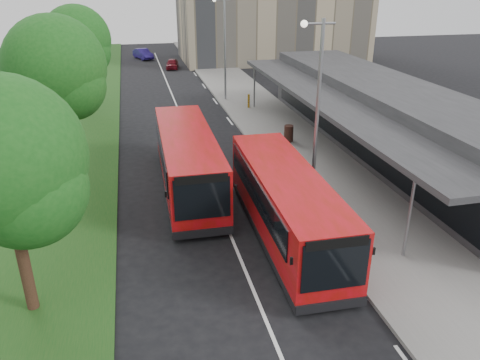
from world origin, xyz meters
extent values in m
plane|color=black|center=(0.00, 0.00, 0.00)|extent=(120.00, 120.00, 0.00)
cube|color=slate|center=(6.00, 20.00, 0.07)|extent=(5.00, 80.00, 0.15)
cube|color=#194716|center=(-7.00, 20.00, 0.05)|extent=(5.00, 80.00, 0.10)
cube|color=silver|center=(0.00, 15.00, 0.01)|extent=(0.12, 70.00, 0.01)
cube|color=silver|center=(3.30, -2.00, 0.01)|extent=(0.12, 2.00, 0.01)
cube|color=silver|center=(3.30, 4.00, 0.01)|extent=(0.12, 2.00, 0.01)
cube|color=silver|center=(3.30, 10.00, 0.01)|extent=(0.12, 2.00, 0.01)
cube|color=silver|center=(3.30, 16.00, 0.01)|extent=(0.12, 2.00, 0.01)
cube|color=silver|center=(3.30, 22.00, 0.01)|extent=(0.12, 2.00, 0.01)
cube|color=silver|center=(3.30, 28.00, 0.01)|extent=(0.12, 2.00, 0.01)
cube|color=silver|center=(3.30, 34.00, 0.01)|extent=(0.12, 2.00, 0.01)
cube|color=silver|center=(3.30, 40.00, 0.01)|extent=(0.12, 2.00, 0.01)
cube|color=silver|center=(3.30, 46.00, 0.01)|extent=(0.12, 2.00, 0.01)
cube|color=#29292B|center=(11.00, 8.00, 2.00)|extent=(5.00, 26.00, 4.00)
cube|color=black|center=(8.48, 8.00, 1.60)|extent=(0.06, 24.00, 2.20)
cube|color=#29292B|center=(7.20, 8.00, 3.30)|extent=(2.80, 26.00, 0.25)
cylinder|color=gray|center=(5.90, -3.00, 1.65)|extent=(0.12, 0.12, 3.30)
cylinder|color=gray|center=(5.90, 19.00, 1.65)|extent=(0.12, 0.12, 3.30)
cylinder|color=#311D13|center=(-7.00, -3.00, 1.82)|extent=(0.36, 0.36, 3.64)
sphere|color=#155116|center=(-7.00, -3.00, 5.13)|extent=(4.63, 4.63, 4.63)
sphere|color=#155116|center=(-6.40, -3.40, 4.30)|extent=(3.31, 3.31, 3.31)
cylinder|color=#311D13|center=(-7.00, 9.00, 1.97)|extent=(0.36, 0.36, 3.94)
sphere|color=#155116|center=(-7.00, 9.00, 5.56)|extent=(5.02, 5.02, 5.02)
sphere|color=#155116|center=(-6.40, 8.60, 4.66)|extent=(3.59, 3.59, 3.59)
sphere|color=#155116|center=(-7.50, 9.50, 4.93)|extent=(3.94, 3.94, 3.94)
cylinder|color=#311D13|center=(-7.00, 21.00, 1.92)|extent=(0.36, 0.36, 3.85)
sphere|color=#155116|center=(-7.00, 21.00, 5.42)|extent=(4.90, 4.90, 4.90)
sphere|color=#155116|center=(-6.40, 20.60, 4.55)|extent=(3.50, 3.50, 3.50)
sphere|color=#155116|center=(-7.50, 21.50, 4.81)|extent=(3.85, 3.85, 3.85)
cylinder|color=gray|center=(4.20, 2.00, 4.15)|extent=(0.16, 0.16, 8.00)
cylinder|color=gray|center=(4.00, 2.00, 7.95)|extent=(1.40, 0.10, 0.10)
sphere|color=silver|center=(3.40, 2.00, 7.95)|extent=(0.28, 0.28, 0.28)
cylinder|color=gray|center=(4.20, 22.00, 4.15)|extent=(0.16, 0.16, 8.00)
cylinder|color=gray|center=(4.00, 22.00, 7.95)|extent=(1.40, 0.10, 0.10)
sphere|color=silver|center=(3.40, 22.00, 7.95)|extent=(0.28, 0.28, 0.28)
cube|color=red|center=(2.11, -0.49, 1.55)|extent=(2.49, 9.78, 2.46)
cube|color=black|center=(2.11, -0.49, 0.35)|extent=(2.51, 9.80, 0.28)
cube|color=black|center=(2.02, -5.37, 1.81)|extent=(2.09, 0.09, 1.62)
cube|color=black|center=(2.20, 4.40, 1.95)|extent=(2.04, 0.09, 1.21)
cube|color=black|center=(0.94, -0.19, 1.99)|extent=(0.20, 8.34, 1.11)
cube|color=black|center=(3.29, -0.23, 1.99)|extent=(0.20, 8.34, 1.11)
cube|color=black|center=(2.02, -5.38, 0.37)|extent=(2.32, 0.12, 0.32)
cube|color=black|center=(2.02, -5.38, 2.60)|extent=(1.95, 0.08, 0.32)
cube|color=black|center=(0.73, -5.14, 2.04)|extent=(0.08, 0.08, 0.23)
cube|color=black|center=(3.32, -5.19, 2.04)|extent=(0.08, 0.08, 0.23)
cylinder|color=black|center=(1.08, -3.62, 0.42)|extent=(0.29, 0.84, 0.83)
cylinder|color=black|center=(3.03, -3.66, 0.42)|extent=(0.29, 0.84, 0.83)
cylinder|color=black|center=(1.19, 2.68, 0.42)|extent=(0.29, 0.84, 0.83)
cylinder|color=black|center=(3.14, 2.65, 0.42)|extent=(0.29, 0.84, 0.83)
cube|color=red|center=(-1.07, 4.94, 1.61)|extent=(2.54, 10.15, 2.55)
cube|color=black|center=(-1.07, 4.94, 0.37)|extent=(2.56, 10.17, 0.29)
cube|color=black|center=(-1.13, -0.13, 1.88)|extent=(2.17, 0.08, 1.69)
cube|color=black|center=(-1.00, 10.02, 2.02)|extent=(2.12, 0.08, 1.25)
cube|color=black|center=(-2.29, 5.25, 2.07)|extent=(0.16, 8.67, 1.16)
cube|color=black|center=(0.16, 5.22, 2.07)|extent=(0.16, 8.67, 1.16)
cube|color=black|center=(-1.13, -0.14, 0.39)|extent=(2.41, 0.11, 0.34)
cube|color=black|center=(-1.13, -0.14, 2.70)|extent=(2.02, 0.07, 0.34)
cube|color=black|center=(-2.48, 0.10, 2.12)|extent=(0.08, 0.08, 0.24)
cube|color=black|center=(0.22, 0.06, 2.12)|extent=(0.08, 0.08, 0.24)
cylinder|color=black|center=(-2.12, 1.68, 0.43)|extent=(0.30, 0.87, 0.87)
cylinder|color=black|center=(-0.10, 1.65, 0.43)|extent=(0.30, 0.87, 0.87)
cylinder|color=black|center=(-2.04, 8.23, 0.43)|extent=(0.30, 0.87, 0.87)
cylinder|color=black|center=(-0.02, 8.20, 0.43)|extent=(0.30, 0.87, 0.87)
cylinder|color=#311A14|center=(5.87, 10.35, 0.66)|extent=(0.62, 0.62, 1.02)
cylinder|color=#E7A10C|center=(5.41, 18.84, 0.68)|extent=(0.20, 0.20, 1.05)
imported|color=maroon|center=(1.24, 37.87, 0.54)|extent=(1.76, 3.32, 1.08)
imported|color=navy|center=(-1.70, 45.39, 0.63)|extent=(2.59, 4.03, 1.26)
camera|label=1|loc=(-3.33, -16.04, 9.67)|focal=35.00mm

